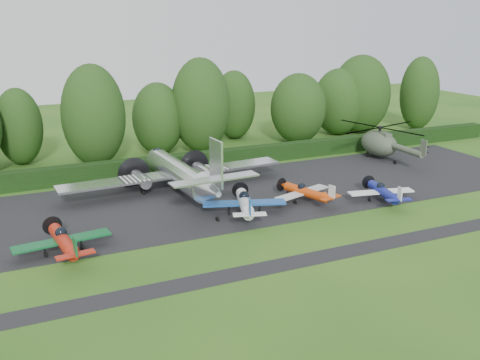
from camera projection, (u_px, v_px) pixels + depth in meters
name	position (u px, v px, depth m)	size (l,w,h in m)	color
ground	(279.00, 230.00, 45.49)	(160.00, 160.00, 0.00)	#245718
apron	(233.00, 196.00, 54.23)	(70.00, 18.00, 0.01)	black
taxiway_verge	(317.00, 258.00, 40.25)	(70.00, 2.00, 0.00)	black
hedgerow	(197.00, 169.00, 63.84)	(90.00, 1.60, 2.00)	black
transport_plane	(180.00, 174.00, 54.25)	(23.94, 18.36, 7.67)	silver
light_plane_red	(64.00, 241.00, 40.40)	(7.34, 7.71, 2.82)	#AF2010
light_plane_white	(245.00, 203.00, 48.51)	(7.61, 8.00, 2.93)	white
light_plane_orange	(306.00, 192.00, 52.09)	(6.54, 6.88, 2.52)	#C43E0B
light_plane_blue	(383.00, 192.00, 52.17)	(6.60, 6.94, 2.53)	navy
helicopter	(379.00, 141.00, 68.13)	(12.77, 14.96, 4.11)	#3E4837
sign_board	(381.00, 143.00, 71.97)	(2.85, 0.11, 1.60)	#3F3326
tree_1	(361.00, 94.00, 82.38)	(9.07, 9.07, 11.99)	black
tree_2	(93.00, 116.00, 63.75)	(7.55, 7.55, 12.26)	black
tree_3	(419.00, 93.00, 85.06)	(6.09, 6.09, 11.55)	black
tree_4	(158.00, 119.00, 69.63)	(6.65, 6.65, 9.42)	black
tree_6	(234.00, 105.00, 78.41)	(6.23, 6.23, 10.06)	black
tree_7	(19.00, 127.00, 64.53)	(5.56, 5.56, 9.39)	black
tree_8	(338.00, 102.00, 81.30)	(7.70, 7.70, 10.09)	black
tree_9	(298.00, 108.00, 75.98)	(7.90, 7.90, 9.92)	black
tree_10	(201.00, 106.00, 70.26)	(7.77, 7.77, 12.48)	black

